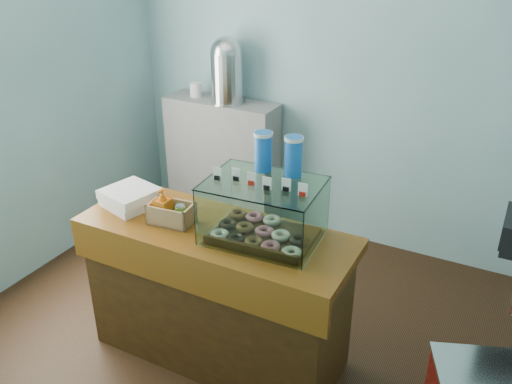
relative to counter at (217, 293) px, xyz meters
The scene contains 8 objects.
ground 0.52m from the counter, 90.00° to the left, with size 3.50×3.50×0.00m, color black.
room_shell 1.27m from the counter, 84.37° to the left, with size 3.54×3.04×2.82m.
counter is the anchor object (origin of this frame).
back_shelf 1.82m from the counter, 119.76° to the left, with size 1.00×0.32×1.10m, color gray.
display_case 0.68m from the counter, 15.46° to the left, with size 0.64×0.49×0.55m.
condiment_crate 0.58m from the counter, 169.23° to the right, with size 0.27×0.18×0.20m.
pastry_boxes 0.78m from the counter, behind, with size 0.35×0.36×0.11m.
coffee_urn 1.99m from the counter, 117.87° to the left, with size 0.30×0.30×0.54m.
Camera 1 is at (1.43, -2.47, 2.43)m, focal length 38.00 mm.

